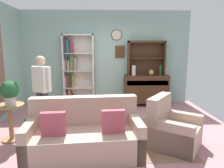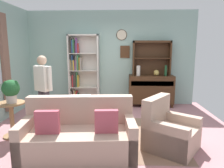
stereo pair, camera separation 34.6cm
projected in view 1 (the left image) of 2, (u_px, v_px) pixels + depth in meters
ground_plane at (108, 130)px, 4.36m from camera, size 5.40×4.60×0.02m
wall_back at (106, 58)px, 6.21m from camera, size 5.00×0.09×2.80m
area_rug at (118, 135)px, 4.07m from camera, size 2.48×2.06×0.01m
bookshelf at (76, 71)px, 6.05m from camera, size 0.90×0.30×2.10m
sideboard at (146, 89)px, 6.14m from camera, size 1.30×0.45×0.92m
sideboard_hutch at (146, 53)px, 6.06m from camera, size 1.10×0.26×1.00m
vase_tall at (134, 70)px, 5.95m from camera, size 0.11×0.11×0.29m
vase_round at (151, 72)px, 5.99m from camera, size 0.15×0.15×0.17m
bottle_wine at (160, 70)px, 5.97m from camera, size 0.07×0.07×0.30m
couch_floral at (84, 136)px, 3.31m from camera, size 1.86×0.99×0.90m
armchair_floral at (172, 130)px, 3.58m from camera, size 1.07×1.06×0.88m
plant_stand at (10, 118)px, 3.80m from camera, size 0.52×0.52×0.69m
potted_plant_large at (10, 91)px, 3.68m from camera, size 0.32×0.32×0.44m
potted_plant_small at (30, 124)px, 4.17m from camera, size 0.23×0.23×0.32m
person_reading at (42, 88)px, 4.22m from camera, size 0.48×0.35×1.56m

